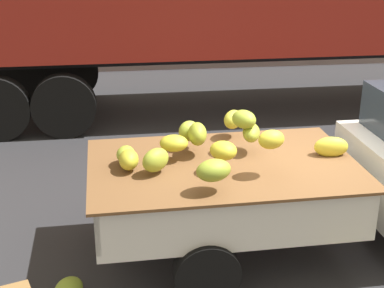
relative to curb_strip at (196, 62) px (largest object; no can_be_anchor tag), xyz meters
name	(u,v)px	position (x,y,z in m)	size (l,w,h in m)	color
ground	(297,239)	(0.00, -8.74, -0.08)	(220.00, 220.00, 0.00)	#28282B
curb_strip	(196,62)	(0.00, 0.00, 0.00)	(80.00, 0.80, 0.16)	gray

